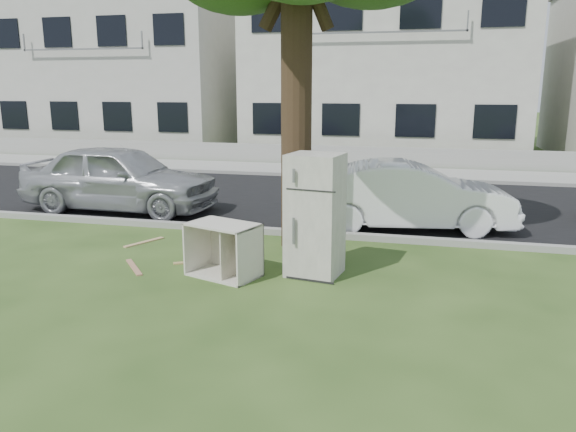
% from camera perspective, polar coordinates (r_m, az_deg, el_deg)
% --- Properties ---
extents(ground, '(120.00, 120.00, 0.00)m').
position_cam_1_polar(ground, '(8.50, 0.71, -6.41)').
color(ground, '#2D481A').
extents(road, '(120.00, 7.00, 0.01)m').
position_cam_1_polar(road, '(14.21, 6.21, 1.50)').
color(road, black).
rests_on(road, ground).
extents(kerb_near, '(120.00, 0.18, 0.12)m').
position_cam_1_polar(kerb_near, '(10.79, 3.67, -2.19)').
color(kerb_near, gray).
rests_on(kerb_near, ground).
extents(kerb_far, '(120.00, 0.18, 0.12)m').
position_cam_1_polar(kerb_far, '(17.68, 7.77, 3.72)').
color(kerb_far, gray).
rests_on(kerb_far, ground).
extents(sidewalk, '(120.00, 2.80, 0.01)m').
position_cam_1_polar(sidewalk, '(19.10, 8.24, 4.41)').
color(sidewalk, gray).
rests_on(sidewalk, ground).
extents(low_wall, '(120.00, 0.15, 0.70)m').
position_cam_1_polar(low_wall, '(20.63, 8.73, 6.00)').
color(low_wall, gray).
rests_on(low_wall, ground).
extents(townhouse_left, '(10.20, 8.16, 7.04)m').
position_cam_1_polar(townhouse_left, '(28.84, -15.27, 13.99)').
color(townhouse_left, beige).
rests_on(townhouse_left, ground).
extents(townhouse_center, '(11.22, 8.16, 7.44)m').
position_cam_1_polar(townhouse_center, '(25.39, 10.05, 14.88)').
color(townhouse_center, silver).
rests_on(townhouse_center, ground).
extents(fridge, '(0.87, 0.82, 1.86)m').
position_cam_1_polar(fridge, '(8.48, 2.77, 0.08)').
color(fridge, beige).
rests_on(fridge, ground).
extents(cabinet, '(1.21, 0.96, 0.82)m').
position_cam_1_polar(cabinet, '(8.58, -6.58, -3.43)').
color(cabinet, silver).
rests_on(cabinet, ground).
extents(plank_a, '(1.02, 0.62, 0.02)m').
position_cam_1_polar(plank_a, '(9.40, -8.17, -4.54)').
color(plank_a, '#A78D50').
rests_on(plank_a, ground).
extents(plank_b, '(0.63, 0.73, 0.02)m').
position_cam_1_polar(plank_b, '(9.33, -15.38, -5.03)').
color(plank_b, '#A97658').
rests_on(plank_b, ground).
extents(plank_c, '(0.45, 0.81, 0.02)m').
position_cam_1_polar(plank_c, '(10.74, -14.40, -2.59)').
color(plank_c, tan).
rests_on(plank_c, ground).
extents(car_center, '(4.31, 2.08, 1.36)m').
position_cam_1_polar(car_center, '(11.53, 12.19, 2.01)').
color(car_center, white).
rests_on(car_center, ground).
extents(car_left, '(4.58, 1.93, 1.55)m').
position_cam_1_polar(car_left, '(13.54, -16.72, 3.76)').
color(car_left, '#9C9DA2').
rests_on(car_left, ground).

